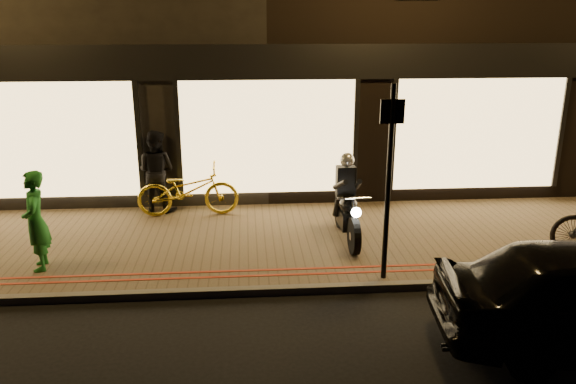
% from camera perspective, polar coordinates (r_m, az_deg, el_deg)
% --- Properties ---
extents(ground, '(90.00, 90.00, 0.00)m').
position_cam_1_polar(ground, '(8.59, -0.82, -10.46)').
color(ground, black).
rests_on(ground, ground).
extents(sidewalk, '(50.00, 4.00, 0.12)m').
position_cam_1_polar(sidewalk, '(10.37, -1.51, -5.04)').
color(sidewalk, brown).
rests_on(sidewalk, ground).
extents(kerb_stone, '(50.00, 0.14, 0.12)m').
position_cam_1_polar(kerb_stone, '(8.60, -0.84, -9.96)').
color(kerb_stone, '#59544C').
rests_on(kerb_stone, ground).
extents(red_kerb_lines, '(50.00, 0.26, 0.01)m').
position_cam_1_polar(red_kerb_lines, '(9.02, -1.04, -8.15)').
color(red_kerb_lines, '#97240D').
rests_on(red_kerb_lines, sidewalk).
extents(building_row, '(48.00, 10.11, 8.50)m').
position_cam_1_polar(building_row, '(16.59, -2.91, 18.09)').
color(building_row, black).
rests_on(building_row, ground).
extents(motorcycle, '(0.60, 1.94, 1.59)m').
position_cam_1_polar(motorcycle, '(10.18, 6.00, -1.51)').
color(motorcycle, black).
rests_on(motorcycle, sidewalk).
extents(sign_post, '(0.35, 0.08, 3.00)m').
position_cam_1_polar(sign_post, '(8.40, 10.22, 1.82)').
color(sign_post, black).
rests_on(sign_post, sidewalk).
extents(bicycle_gold, '(2.06, 0.79, 1.07)m').
position_cam_1_polar(bicycle_gold, '(11.57, -10.13, 0.19)').
color(bicycle_gold, yellow).
rests_on(bicycle_gold, sidewalk).
extents(person_green, '(0.53, 0.67, 1.62)m').
position_cam_1_polar(person_green, '(9.72, -24.25, -2.69)').
color(person_green, '#1F7428').
rests_on(person_green, sidewalk).
extents(person_dark, '(1.02, 0.92, 1.70)m').
position_cam_1_polar(person_dark, '(11.93, -13.23, 2.11)').
color(person_dark, black).
rests_on(person_dark, sidewalk).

